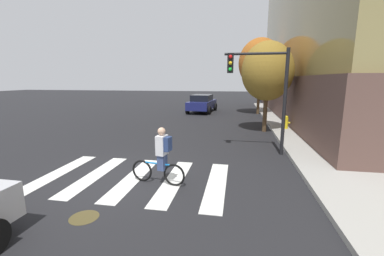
# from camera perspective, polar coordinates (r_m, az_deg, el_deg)

# --- Properties ---
(ground_plane) EXTENTS (120.00, 120.00, 0.00)m
(ground_plane) POSITION_cam_1_polar(r_m,az_deg,el_deg) (8.23, -15.46, -10.83)
(ground_plane) COLOR black
(crosswalk_stripes) EXTENTS (5.72, 3.47, 0.01)m
(crosswalk_stripes) POSITION_cam_1_polar(r_m,az_deg,el_deg) (8.10, -13.29, -11.06)
(crosswalk_stripes) COLOR silver
(crosswalk_stripes) RESTS_ON ground
(manhole_cover) EXTENTS (0.64, 0.64, 0.01)m
(manhole_cover) POSITION_cam_1_polar(r_m,az_deg,el_deg) (6.34, -23.46, -18.25)
(manhole_cover) COLOR #473D1E
(manhole_cover) RESTS_ON ground
(sedan_mid) EXTENTS (2.56, 4.89, 1.64)m
(sedan_mid) POSITION_cam_1_polar(r_m,az_deg,el_deg) (23.54, 2.32, 5.72)
(sedan_mid) COLOR navy
(sedan_mid) RESTS_ON ground
(cyclist) EXTENTS (1.70, 0.40, 1.69)m
(cyclist) POSITION_cam_1_polar(r_m,az_deg,el_deg) (7.24, -7.09, -6.46)
(cyclist) COLOR black
(cyclist) RESTS_ON ground
(traffic_light_near) EXTENTS (2.47, 0.28, 4.20)m
(traffic_light_near) POSITION_cam_1_polar(r_m,az_deg,el_deg) (10.34, 16.15, 9.77)
(traffic_light_near) COLOR black
(traffic_light_near) RESTS_ON ground
(fire_hydrant) EXTENTS (0.33, 0.22, 0.78)m
(fire_hydrant) POSITION_cam_1_polar(r_m,az_deg,el_deg) (15.73, 20.78, 1.23)
(fire_hydrant) COLOR gold
(fire_hydrant) RESTS_ON sidewalk
(street_tree_near) EXTENTS (2.89, 2.89, 5.14)m
(street_tree_near) POSITION_cam_1_polar(r_m,az_deg,el_deg) (15.03, 16.87, 12.30)
(street_tree_near) COLOR #4C3823
(street_tree_near) RESTS_ON ground
(street_tree_mid) EXTENTS (3.67, 3.67, 6.53)m
(street_tree_mid) POSITION_cam_1_polar(r_m,az_deg,el_deg) (22.90, 15.34, 14.13)
(street_tree_mid) COLOR #4C3823
(street_tree_mid) RESTS_ON ground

